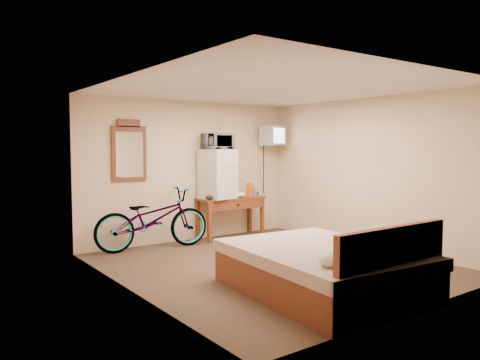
{
  "coord_description": "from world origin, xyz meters",
  "views": [
    {
      "loc": [
        -4.22,
        -5.05,
        1.68
      ],
      "look_at": [
        0.1,
        0.89,
        1.16
      ],
      "focal_mm": 35.0,
      "sensor_mm": 36.0,
      "label": 1
    }
  ],
  "objects_px": {
    "mini_fridge": "(218,174)",
    "crt_television": "(273,136)",
    "wall_mirror": "(129,151)",
    "bicycle": "(153,219)",
    "bed": "(326,269)",
    "microwave": "(218,141)",
    "desk": "(232,204)",
    "blue_cup": "(255,192)"
  },
  "relations": [
    {
      "from": "mini_fridge",
      "to": "crt_television",
      "type": "xyz_separation_m",
      "value": [
        1.29,
        -0.01,
        0.71
      ]
    },
    {
      "from": "wall_mirror",
      "to": "bicycle",
      "type": "relative_size",
      "value": 0.53
    },
    {
      "from": "wall_mirror",
      "to": "bicycle",
      "type": "height_order",
      "value": "wall_mirror"
    },
    {
      "from": "crt_television",
      "to": "wall_mirror",
      "type": "xyz_separation_m",
      "value": [
        -2.88,
        0.25,
        -0.29
      ]
    },
    {
      "from": "crt_television",
      "to": "bed",
      "type": "bearing_deg",
      "value": -121.12
    },
    {
      "from": "microwave",
      "to": "desk",
      "type": "bearing_deg",
      "value": 2.5
    },
    {
      "from": "wall_mirror",
      "to": "bicycle",
      "type": "bearing_deg",
      "value": -52.17
    },
    {
      "from": "mini_fridge",
      "to": "wall_mirror",
      "type": "height_order",
      "value": "wall_mirror"
    },
    {
      "from": "blue_cup",
      "to": "bed",
      "type": "bearing_deg",
      "value": -115.16
    },
    {
      "from": "mini_fridge",
      "to": "bicycle",
      "type": "relative_size",
      "value": 0.47
    },
    {
      "from": "wall_mirror",
      "to": "desk",
      "type": "bearing_deg",
      "value": -8.21
    },
    {
      "from": "crt_television",
      "to": "bicycle",
      "type": "relative_size",
      "value": 0.32
    },
    {
      "from": "bicycle",
      "to": "crt_television",
      "type": "bearing_deg",
      "value": -81.36
    },
    {
      "from": "microwave",
      "to": "blue_cup",
      "type": "relative_size",
      "value": 3.83
    },
    {
      "from": "desk",
      "to": "wall_mirror",
      "type": "distance_m",
      "value": 2.14
    },
    {
      "from": "desk",
      "to": "crt_television",
      "type": "xyz_separation_m",
      "value": [
        1.0,
        0.02,
        1.28
      ]
    },
    {
      "from": "microwave",
      "to": "bed",
      "type": "height_order",
      "value": "microwave"
    },
    {
      "from": "bed",
      "to": "microwave",
      "type": "bearing_deg",
      "value": 77.46
    },
    {
      "from": "crt_television",
      "to": "bed",
      "type": "distance_m",
      "value": 4.28
    },
    {
      "from": "microwave",
      "to": "blue_cup",
      "type": "height_order",
      "value": "microwave"
    },
    {
      "from": "desk",
      "to": "crt_television",
      "type": "distance_m",
      "value": 1.63
    },
    {
      "from": "blue_cup",
      "to": "wall_mirror",
      "type": "relative_size",
      "value": 0.13
    },
    {
      "from": "desk",
      "to": "wall_mirror",
      "type": "bearing_deg",
      "value": 171.79
    },
    {
      "from": "blue_cup",
      "to": "desk",
      "type": "bearing_deg",
      "value": 179.46
    },
    {
      "from": "crt_television",
      "to": "bed",
      "type": "xyz_separation_m",
      "value": [
        -2.05,
        -3.39,
        -1.61
      ]
    },
    {
      "from": "crt_television",
      "to": "bicycle",
      "type": "distance_m",
      "value": 2.98
    },
    {
      "from": "crt_television",
      "to": "wall_mirror",
      "type": "bearing_deg",
      "value": 175.04
    },
    {
      "from": "desk",
      "to": "microwave",
      "type": "relative_size",
      "value": 2.49
    },
    {
      "from": "wall_mirror",
      "to": "bed",
      "type": "relative_size",
      "value": 0.43
    },
    {
      "from": "microwave",
      "to": "bed",
      "type": "xyz_separation_m",
      "value": [
        -0.76,
        -3.4,
        -1.49
      ]
    },
    {
      "from": "mini_fridge",
      "to": "blue_cup",
      "type": "bearing_deg",
      "value": -2.35
    },
    {
      "from": "desk",
      "to": "bicycle",
      "type": "distance_m",
      "value": 1.63
    },
    {
      "from": "desk",
      "to": "bicycle",
      "type": "xyz_separation_m",
      "value": [
        -1.63,
        -0.05,
        -0.12
      ]
    },
    {
      "from": "microwave",
      "to": "wall_mirror",
      "type": "bearing_deg",
      "value": 179.57
    },
    {
      "from": "crt_television",
      "to": "bicycle",
      "type": "height_order",
      "value": "crt_television"
    },
    {
      "from": "desk",
      "to": "bed",
      "type": "relative_size",
      "value": 0.55
    },
    {
      "from": "mini_fridge",
      "to": "crt_television",
      "type": "distance_m",
      "value": 1.47
    },
    {
      "from": "blue_cup",
      "to": "crt_television",
      "type": "relative_size",
      "value": 0.22
    },
    {
      "from": "desk",
      "to": "blue_cup",
      "type": "bearing_deg",
      "value": -0.54
    },
    {
      "from": "microwave",
      "to": "crt_television",
      "type": "height_order",
      "value": "crt_television"
    },
    {
      "from": "crt_television",
      "to": "desk",
      "type": "bearing_deg",
      "value": -178.81
    },
    {
      "from": "bed",
      "to": "crt_television",
      "type": "bearing_deg",
      "value": 58.88
    }
  ]
}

